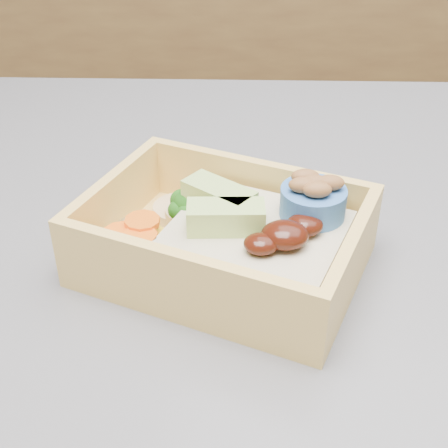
{
  "coord_description": "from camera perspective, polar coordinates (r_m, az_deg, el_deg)",
  "views": [
    {
      "loc": [
        -0.11,
        -0.38,
        1.19
      ],
      "look_at": [
        -0.12,
        -0.03,
        0.96
      ],
      "focal_mm": 50.0,
      "sensor_mm": 36.0,
      "label": 1
    }
  ],
  "objects": [
    {
      "name": "bento_box",
      "position": [
        0.42,
        0.77,
        -1.39
      ],
      "size": [
        0.22,
        0.19,
        0.07
      ],
      "rotation": [
        0.0,
        0.0,
        -0.39
      ],
      "color": "#EDC161",
      "rests_on": "island"
    }
  ]
}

